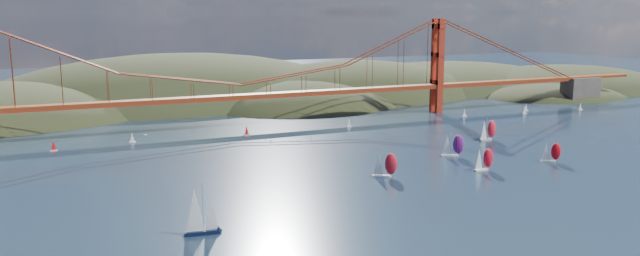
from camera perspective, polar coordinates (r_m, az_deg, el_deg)
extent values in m
plane|color=black|center=(167.87, 10.93, -10.07)|extent=(1200.00, 1200.00, 0.00)
ellipsoid|color=black|center=(442.65, -12.80, 0.47)|extent=(300.00, 180.00, 96.00)
ellipsoid|color=black|center=(452.02, 3.03, 1.38)|extent=(220.00, 140.00, 76.00)
ellipsoid|color=black|center=(403.82, -1.41, 0.99)|extent=(140.00, 110.00, 48.00)
ellipsoid|color=black|center=(514.26, 11.03, 2.63)|extent=(260.00, 160.00, 60.00)
ellipsoid|color=black|center=(537.58, 20.97, 2.61)|extent=(220.00, 150.00, 52.00)
ellipsoid|color=black|center=(477.47, 20.49, 2.23)|extent=(120.00, 90.00, 28.00)
cube|color=maroon|center=(324.49, -7.24, 2.92)|extent=(440.00, 7.00, 1.60)
cube|color=maroon|center=(324.65, -7.23, 2.71)|extent=(440.00, 7.00, 0.80)
cube|color=maroon|center=(374.93, 10.67, 5.61)|extent=(4.00, 8.50, 55.00)
cube|color=#4C443D|center=(450.73, 22.69, 3.28)|extent=(24.00, 12.00, 16.00)
cube|color=maroon|center=(458.63, 23.80, 4.32)|extent=(52.00, 7.00, 1.60)
cube|color=black|center=(172.02, -10.74, -9.35)|extent=(9.36, 3.61, 1.09)
cylinder|color=#99999E|center=(169.79, -10.67, -7.08)|extent=(0.14, 0.14, 13.18)
cone|color=white|center=(169.80, -11.38, -7.33)|extent=(5.67, 5.67, 11.60)
cone|color=white|center=(170.63, -9.88, -7.66)|extent=(4.05, 4.05, 9.23)
cube|color=white|center=(226.51, 5.62, -4.39)|extent=(6.29, 4.58, 0.75)
cylinder|color=#99999E|center=(225.27, 5.72, -3.15)|extent=(0.09, 0.09, 9.36)
cone|color=white|center=(225.38, 5.35, -3.26)|extent=(4.76, 4.76, 8.23)
ellipsoid|color=red|center=(225.40, 6.51, -3.28)|extent=(5.15, 4.53, 7.86)
cube|color=white|center=(241.70, 14.49, -3.73)|extent=(5.88, 1.85, 0.70)
cylinder|color=#99999E|center=(240.79, 14.60, -2.64)|extent=(0.09, 0.09, 8.74)
cone|color=white|center=(240.03, 14.35, -2.77)|extent=(3.38, 3.38, 7.69)
ellipsoid|color=red|center=(242.75, 15.12, -2.66)|extent=(4.17, 2.72, 7.34)
cube|color=silver|center=(263.72, 20.09, -2.87)|extent=(5.57, 3.74, 0.65)
cylinder|color=#99999E|center=(262.87, 20.21, -1.93)|extent=(0.08, 0.08, 8.18)
cone|color=white|center=(262.56, 19.95, -2.02)|extent=(4.07, 4.07, 7.20)
ellipsoid|color=red|center=(263.81, 20.77, -2.01)|extent=(4.48, 3.82, 6.87)
cube|color=silver|center=(299.33, 14.89, -1.02)|extent=(6.52, 2.32, 0.77)
cylinder|color=#99999E|center=(298.59, 14.99, -0.04)|extent=(0.10, 0.10, 9.59)
cone|color=white|center=(297.68, 14.78, -0.16)|extent=(3.87, 3.87, 8.44)
ellipsoid|color=red|center=(300.85, 15.42, -0.08)|extent=(4.69, 3.18, 8.05)
cube|color=white|center=(262.56, 11.75, -2.48)|extent=(6.55, 4.26, 0.77)
cylinder|color=#99999E|center=(261.53, 11.86, -1.38)|extent=(0.10, 0.10, 9.57)
cone|color=white|center=(261.35, 11.54, -1.48)|extent=(4.73, 4.73, 8.42)
ellipsoid|color=#B80714|center=(262.26, 12.54, -1.48)|extent=(5.23, 4.40, 8.04)
cube|color=silver|center=(290.39, -23.16, -1.90)|extent=(3.00, 1.00, 0.50)
cone|color=red|center=(289.93, -23.19, -1.45)|extent=(2.00, 2.00, 4.20)
cube|color=silver|center=(296.76, -16.78, -1.24)|extent=(3.00, 1.00, 0.50)
cone|color=white|center=(296.30, -16.80, -0.80)|extent=(2.00, 2.00, 4.20)
cube|color=silver|center=(363.99, 13.05, 1.05)|extent=(3.00, 1.00, 0.50)
cone|color=white|center=(363.62, 13.07, 1.41)|extent=(2.00, 2.00, 4.20)
cube|color=silver|center=(383.32, 18.18, 1.26)|extent=(3.00, 1.00, 0.50)
cone|color=white|center=(382.97, 18.20, 1.61)|extent=(2.00, 2.00, 4.20)
cube|color=silver|center=(395.36, 18.30, 1.52)|extent=(3.00, 1.00, 0.50)
cone|color=white|center=(395.02, 18.32, 1.86)|extent=(2.00, 2.00, 4.20)
cube|color=silver|center=(410.53, 22.69, 1.56)|extent=(3.00, 1.00, 0.50)
cone|color=white|center=(410.20, 22.71, 1.88)|extent=(2.00, 2.00, 4.20)
cube|color=silver|center=(323.13, 2.67, 0.13)|extent=(3.00, 1.00, 0.50)
cone|color=white|center=(322.72, 2.67, 0.54)|extent=(2.00, 2.00, 4.20)
cube|color=silver|center=(302.90, -6.72, -0.63)|extent=(3.00, 1.00, 0.50)
cone|color=red|center=(302.46, -6.73, -0.19)|extent=(2.00, 2.00, 4.20)
ellipsoid|color=white|center=(152.73, -15.65, -0.60)|extent=(0.90, 0.25, 0.17)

